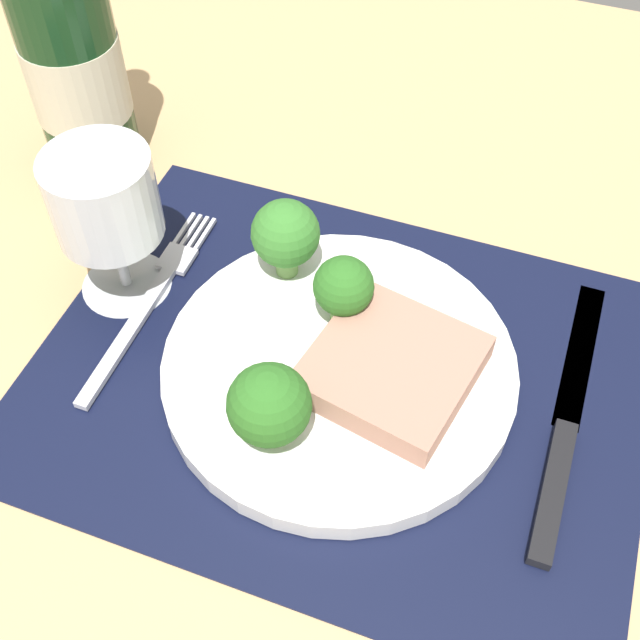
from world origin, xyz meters
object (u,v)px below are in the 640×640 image
object	(u,v)px
steak	(391,369)
wine_glass	(105,206)
knife	(565,432)
fork	(150,300)
wine_bottle	(72,60)
plate	(339,368)

from	to	relation	value
steak	wine_glass	world-z (taller)	wine_glass
knife	steak	bearing A→B (deg)	-178.28
steak	knife	xyz separation A→B (cm)	(11.66, 0.70, -2.34)
steak	wine_glass	bearing A→B (deg)	172.92
fork	wine_bottle	distance (cm)	19.94
steak	fork	xyz separation A→B (cm)	(-18.75, 1.59, -2.39)
wine_glass	steak	bearing A→B (deg)	-7.08
steak	knife	distance (cm)	11.91
steak	knife	size ratio (longest dim) A/B	0.44
knife	wine_bottle	xyz separation A→B (cm)	(-42.24, 13.95, 9.26)
fork	wine_bottle	bearing A→B (deg)	129.87
steak	fork	distance (cm)	18.96
plate	wine_glass	distance (cm)	19.22
plate	steak	xyz separation A→B (cm)	(3.59, -0.17, 1.84)
fork	wine_glass	xyz separation A→B (cm)	(-2.55, 1.06, 7.60)
fork	plate	bearing A→B (deg)	-7.68
plate	steak	size ratio (longest dim) A/B	2.38
plate	wine_glass	world-z (taller)	wine_glass
knife	wine_bottle	bearing A→B (deg)	160.01
plate	wine_glass	xyz separation A→B (cm)	(-17.71, 2.48, 7.05)
fork	wine_glass	size ratio (longest dim) A/B	1.59
wine_bottle	fork	bearing A→B (deg)	-47.81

